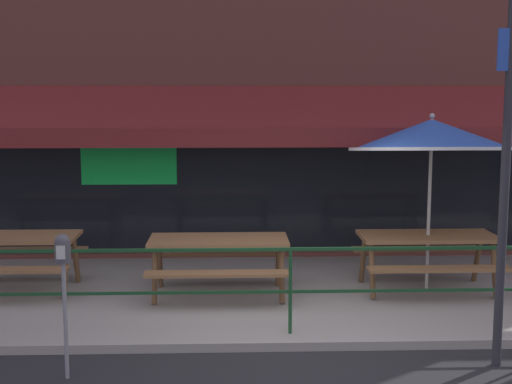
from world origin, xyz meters
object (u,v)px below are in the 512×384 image
picnic_table_left (9,247)px  picnic_table_centre (219,250)px  picnic_table_right (427,246)px  parking_meter_near (63,262)px  street_sign_pole (507,144)px  patio_umbrella_right (431,136)px

picnic_table_left → picnic_table_centre: bearing=-5.7°
picnic_table_centre → picnic_table_right: same height
parking_meter_near → street_sign_pole: street_sign_pole is taller
picnic_table_centre → parking_meter_near: size_ratio=1.27×
street_sign_pole → picnic_table_right: bearing=91.4°
picnic_table_right → patio_umbrella_right: (0.00, -0.02, 1.47)m
picnic_table_centre → parking_meter_near: (-1.43, -2.45, 0.44)m
picnic_table_centre → parking_meter_near: 2.87m
picnic_table_left → street_sign_pole: street_sign_pole is taller
picnic_table_right → street_sign_pole: (0.06, -2.42, 1.53)m
picnic_table_left → patio_umbrella_right: bearing=-1.6°
picnic_table_left → parking_meter_near: size_ratio=1.27×
parking_meter_near → picnic_table_left: bearing=116.4°
street_sign_pole → patio_umbrella_right: bearing=91.4°
picnic_table_centre → patio_umbrella_right: patio_umbrella_right is taller
picnic_table_centre → street_sign_pole: (2.84, -2.27, 1.53)m
picnic_table_left → picnic_table_right: size_ratio=1.00×
patio_umbrella_right → picnic_table_right: bearing=90.0°
picnic_table_left → picnic_table_centre: (2.78, -0.28, 0.00)m
picnic_table_centre → street_sign_pole: size_ratio=0.41×
patio_umbrella_right → parking_meter_near: bearing=-148.6°
picnic_table_left → parking_meter_near: 3.08m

